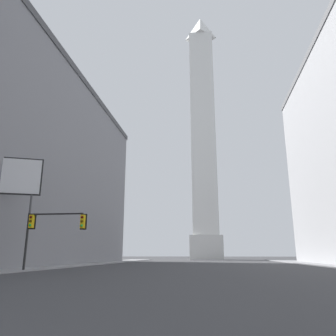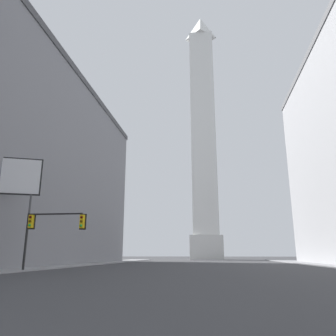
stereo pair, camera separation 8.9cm
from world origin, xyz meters
name	(u,v)px [view 1 (the left image)]	position (x,y,z in m)	size (l,w,h in m)	color
sidewalk_left	(35,268)	(-16.19, 30.54, 0.07)	(5.00, 101.81, 0.15)	gray
obelisk	(203,132)	(0.00, 84.84, 34.42)	(8.26, 8.26, 71.78)	silver
traffic_light_mid_left	(48,226)	(-12.20, 24.76, 3.66)	(5.34, 0.50, 4.80)	black
billboard_sign	(16,180)	(-15.46, 24.46, 7.67)	(4.03, 1.78, 9.73)	#3F3F42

